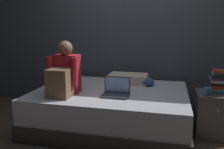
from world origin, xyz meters
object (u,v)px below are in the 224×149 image
at_px(nightstand, 214,114).
at_px(laptop, 116,91).
at_px(person_sitting, 64,74).
at_px(mug, 206,91).
at_px(clothes_pile, 142,81).
at_px(pillow, 128,78).
at_px(book_stack, 220,82).
at_px(bed, 111,108).

xyz_separation_m(nightstand, laptop, (-1.18, -0.27, 0.29)).
height_order(person_sitting, laptop, person_sitting).
relative_size(laptop, mug, 3.56).
bearing_deg(clothes_pile, pillow, 157.91).
distance_m(person_sitting, clothes_pile, 1.13).
bearing_deg(mug, clothes_pile, 150.23).
distance_m(person_sitting, laptop, 0.67).
height_order(person_sitting, book_stack, person_sitting).
height_order(bed, nightstand, nightstand).
bearing_deg(book_stack, bed, -178.47).
bearing_deg(book_stack, clothes_pile, 161.34).
xyz_separation_m(book_stack, mug, (-0.17, -0.13, -0.09)).
height_order(laptop, mug, laptop).
bearing_deg(bed, laptop, -63.27).
height_order(bed, pillow, pillow).
relative_size(pillow, mug, 6.22).
xyz_separation_m(bed, book_stack, (1.34, 0.04, 0.43)).
distance_m(bed, person_sitting, 0.79).
xyz_separation_m(pillow, clothes_pile, (0.22, -0.09, -0.00)).
relative_size(book_stack, clothes_pile, 0.83).
bearing_deg(mug, bed, 175.30).
bearing_deg(bed, person_sitting, -147.31).
height_order(bed, clothes_pile, clothes_pile).
height_order(pillow, clothes_pile, pillow).
bearing_deg(nightstand, pillow, 159.63).
height_order(bed, laptop, laptop).
relative_size(nightstand, pillow, 0.97).
height_order(nightstand, mug, mug).
relative_size(bed, mug, 22.22).
height_order(nightstand, clothes_pile, clothes_pile).
height_order(laptop, book_stack, book_stack).
bearing_deg(person_sitting, pillow, 49.55).
bearing_deg(mug, nightstand, 42.69).
distance_m(pillow, clothes_pile, 0.23).
bearing_deg(book_stack, mug, -141.46).
bearing_deg(pillow, bed, -108.68).
bearing_deg(person_sitting, bed, 32.69).
bearing_deg(person_sitting, clothes_pile, 38.09).
xyz_separation_m(person_sitting, pillow, (0.66, 0.78, -0.19)).
xyz_separation_m(person_sitting, mug, (1.68, 0.23, -0.17)).
distance_m(nightstand, pillow, 1.26).
height_order(nightstand, pillow, pillow).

